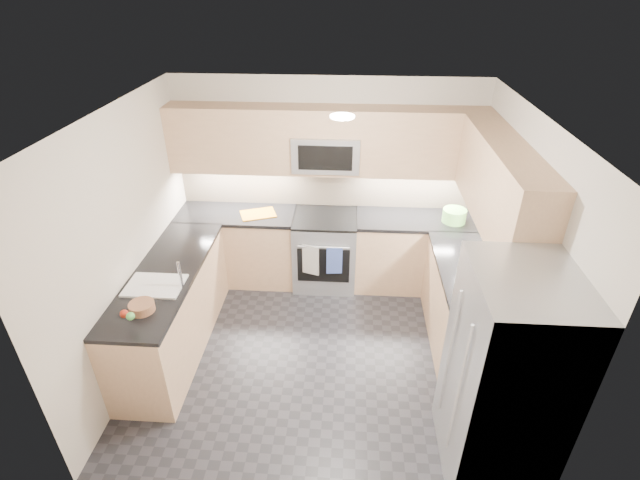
{
  "coord_description": "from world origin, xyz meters",
  "views": [
    {
      "loc": [
        0.27,
        -3.64,
        3.48
      ],
      "look_at": [
        0.0,
        0.35,
        1.15
      ],
      "focal_mm": 26.0,
      "sensor_mm": 36.0,
      "label": 1
    }
  ],
  "objects_px": {
    "gas_range": "(325,251)",
    "microwave": "(326,152)",
    "utensil_bowl": "(454,216)",
    "cutting_board": "(258,214)",
    "fruit_basket": "(142,307)",
    "refrigerator": "(504,379)"
  },
  "relations": [
    {
      "from": "microwave",
      "to": "cutting_board",
      "type": "xyz_separation_m",
      "value": [
        -0.81,
        -0.13,
        -0.75
      ]
    },
    {
      "from": "gas_range",
      "to": "fruit_basket",
      "type": "xyz_separation_m",
      "value": [
        -1.47,
        -1.88,
        0.52
      ]
    },
    {
      "from": "refrigerator",
      "to": "gas_range",
      "type": "bearing_deg",
      "value": 120.88
    },
    {
      "from": "gas_range",
      "to": "utensil_bowl",
      "type": "xyz_separation_m",
      "value": [
        1.51,
        -0.03,
        0.56
      ]
    },
    {
      "from": "gas_range",
      "to": "utensil_bowl",
      "type": "height_order",
      "value": "utensil_bowl"
    },
    {
      "from": "gas_range",
      "to": "fruit_basket",
      "type": "distance_m",
      "value": 2.45
    },
    {
      "from": "microwave",
      "to": "cutting_board",
      "type": "height_order",
      "value": "microwave"
    },
    {
      "from": "microwave",
      "to": "cutting_board",
      "type": "relative_size",
      "value": 1.87
    },
    {
      "from": "cutting_board",
      "to": "fruit_basket",
      "type": "xyz_separation_m",
      "value": [
        -0.66,
        -1.88,
        0.03
      ]
    },
    {
      "from": "gas_range",
      "to": "microwave",
      "type": "relative_size",
      "value": 1.2
    },
    {
      "from": "microwave",
      "to": "refrigerator",
      "type": "relative_size",
      "value": 0.42
    },
    {
      "from": "microwave",
      "to": "cutting_board",
      "type": "bearing_deg",
      "value": -171.0
    },
    {
      "from": "utensil_bowl",
      "to": "fruit_basket",
      "type": "relative_size",
      "value": 1.26
    },
    {
      "from": "gas_range",
      "to": "utensil_bowl",
      "type": "distance_m",
      "value": 1.61
    },
    {
      "from": "gas_range",
      "to": "microwave",
      "type": "height_order",
      "value": "microwave"
    },
    {
      "from": "microwave",
      "to": "refrigerator",
      "type": "bearing_deg",
      "value": -60.38
    },
    {
      "from": "utensil_bowl",
      "to": "refrigerator",
      "type": "bearing_deg",
      "value": -91.34
    },
    {
      "from": "utensil_bowl",
      "to": "cutting_board",
      "type": "bearing_deg",
      "value": 179.34
    },
    {
      "from": "refrigerator",
      "to": "cutting_board",
      "type": "height_order",
      "value": "refrigerator"
    },
    {
      "from": "gas_range",
      "to": "utensil_bowl",
      "type": "relative_size",
      "value": 3.34
    },
    {
      "from": "refrigerator",
      "to": "utensil_bowl",
      "type": "xyz_separation_m",
      "value": [
        0.06,
        2.39,
        0.12
      ]
    },
    {
      "from": "refrigerator",
      "to": "utensil_bowl",
      "type": "relative_size",
      "value": 6.62
    }
  ]
}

